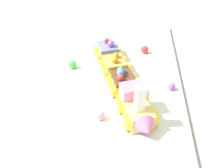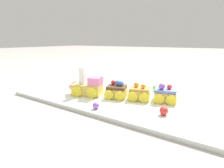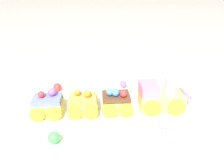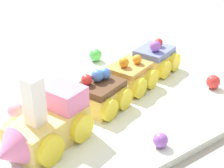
{
  "view_description": "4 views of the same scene",
  "coord_description": "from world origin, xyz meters",
  "px_view_note": "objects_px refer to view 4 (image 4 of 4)",
  "views": [
    {
      "loc": [
        0.66,
        0.01,
        0.52
      ],
      "look_at": [
        0.01,
        -0.02,
        0.04
      ],
      "focal_mm": 50.0,
      "sensor_mm": 36.0,
      "label": 1
    },
    {
      "loc": [
        -0.31,
        0.52,
        0.21
      ],
      "look_at": [
        0.03,
        -0.01,
        0.05
      ],
      "focal_mm": 28.0,
      "sensor_mm": 36.0,
      "label": 2
    },
    {
      "loc": [
        0.1,
        -0.45,
        0.31
      ],
      "look_at": [
        -0.01,
        0.02,
        0.08
      ],
      "focal_mm": 35.0,
      "sensor_mm": 36.0,
      "label": 3
    },
    {
      "loc": [
        0.28,
        0.42,
        0.31
      ],
      "look_at": [
        -0.04,
        -0.01,
        0.03
      ],
      "focal_mm": 60.0,
      "sensor_mm": 36.0,
      "label": 4
    }
  ],
  "objects_px": {
    "cake_car_caramel": "(129,76)",
    "gumball_red": "(213,82)",
    "cake_train_locomotive": "(43,127)",
    "cake_car_chocolate": "(99,95)",
    "cake_car_blueberry": "(154,59)",
    "gumball_purple": "(160,140)",
    "gumball_green": "(96,55)",
    "gumball_pink": "(15,110)"
  },
  "relations": [
    {
      "from": "cake_car_caramel",
      "to": "gumball_red",
      "type": "height_order",
      "value": "cake_car_caramel"
    },
    {
      "from": "cake_train_locomotive",
      "to": "cake_car_chocolate",
      "type": "bearing_deg",
      "value": -179.87
    },
    {
      "from": "cake_car_blueberry",
      "to": "gumball_purple",
      "type": "xyz_separation_m",
      "value": [
        0.15,
        0.18,
        -0.01
      ]
    },
    {
      "from": "cake_car_caramel",
      "to": "gumball_green",
      "type": "xyz_separation_m",
      "value": [
        -0.02,
        -0.12,
        -0.01
      ]
    },
    {
      "from": "cake_car_chocolate",
      "to": "cake_car_blueberry",
      "type": "relative_size",
      "value": 1.0
    },
    {
      "from": "cake_car_caramel",
      "to": "gumball_pink",
      "type": "distance_m",
      "value": 0.2
    },
    {
      "from": "cake_train_locomotive",
      "to": "cake_car_caramel",
      "type": "height_order",
      "value": "cake_train_locomotive"
    },
    {
      "from": "cake_car_chocolate",
      "to": "gumball_purple",
      "type": "bearing_deg",
      "value": 75.27
    },
    {
      "from": "cake_train_locomotive",
      "to": "gumball_purple",
      "type": "bearing_deg",
      "value": 124.63
    },
    {
      "from": "cake_car_blueberry",
      "to": "gumball_pink",
      "type": "distance_m",
      "value": 0.28
    },
    {
      "from": "gumball_red",
      "to": "gumball_pink",
      "type": "bearing_deg",
      "value": -20.48
    },
    {
      "from": "gumball_green",
      "to": "gumball_red",
      "type": "xyz_separation_m",
      "value": [
        -0.1,
        0.21,
        -0.0
      ]
    },
    {
      "from": "cake_car_caramel",
      "to": "gumball_purple",
      "type": "height_order",
      "value": "cake_car_caramel"
    },
    {
      "from": "cake_car_chocolate",
      "to": "gumball_red",
      "type": "relative_size",
      "value": 3.87
    },
    {
      "from": "gumball_green",
      "to": "gumball_pink",
      "type": "height_order",
      "value": "same"
    },
    {
      "from": "gumball_green",
      "to": "cake_car_blueberry",
      "type": "bearing_deg",
      "value": 122.87
    },
    {
      "from": "gumball_green",
      "to": "gumball_pink",
      "type": "relative_size",
      "value": 1.02
    },
    {
      "from": "gumball_green",
      "to": "gumball_pink",
      "type": "bearing_deg",
      "value": 24.93
    },
    {
      "from": "cake_car_blueberry",
      "to": "gumball_purple",
      "type": "distance_m",
      "value": 0.24
    },
    {
      "from": "gumball_purple",
      "to": "gumball_red",
      "type": "xyz_separation_m",
      "value": [
        -0.18,
        -0.07,
        0.0
      ]
    },
    {
      "from": "cake_car_chocolate",
      "to": "gumball_red",
      "type": "xyz_separation_m",
      "value": [
        -0.19,
        0.06,
        -0.01
      ]
    },
    {
      "from": "cake_car_caramel",
      "to": "gumball_purple",
      "type": "relative_size",
      "value": 4.49
    },
    {
      "from": "cake_train_locomotive",
      "to": "gumball_pink",
      "type": "relative_size",
      "value": 5.92
    },
    {
      "from": "cake_train_locomotive",
      "to": "gumball_green",
      "type": "bearing_deg",
      "value": -156.06
    },
    {
      "from": "gumball_purple",
      "to": "cake_car_caramel",
      "type": "bearing_deg",
      "value": -115.13
    },
    {
      "from": "gumball_pink",
      "to": "gumball_purple",
      "type": "height_order",
      "value": "gumball_pink"
    },
    {
      "from": "gumball_pink",
      "to": "gumball_red",
      "type": "distance_m",
      "value": 0.33
    },
    {
      "from": "cake_car_blueberry",
      "to": "gumball_pink",
      "type": "height_order",
      "value": "cake_car_blueberry"
    },
    {
      "from": "cake_car_blueberry",
      "to": "gumball_red",
      "type": "relative_size",
      "value": 3.87
    },
    {
      "from": "cake_car_chocolate",
      "to": "gumball_green",
      "type": "distance_m",
      "value": 0.18
    },
    {
      "from": "cake_car_chocolate",
      "to": "gumball_pink",
      "type": "relative_size",
      "value": 3.78
    },
    {
      "from": "gumball_purple",
      "to": "cake_car_chocolate",
      "type": "bearing_deg",
      "value": -87.13
    },
    {
      "from": "cake_car_chocolate",
      "to": "cake_car_blueberry",
      "type": "bearing_deg",
      "value": 179.82
    },
    {
      "from": "gumball_pink",
      "to": "gumball_red",
      "type": "relative_size",
      "value": 1.02
    },
    {
      "from": "gumball_pink",
      "to": "gumball_purple",
      "type": "distance_m",
      "value": 0.22
    },
    {
      "from": "cake_train_locomotive",
      "to": "gumball_red",
      "type": "distance_m",
      "value": 0.31
    },
    {
      "from": "cake_car_chocolate",
      "to": "gumball_red",
      "type": "height_order",
      "value": "cake_car_chocolate"
    },
    {
      "from": "cake_car_caramel",
      "to": "cake_car_blueberry",
      "type": "bearing_deg",
      "value": 179.86
    },
    {
      "from": "gumball_pink",
      "to": "gumball_purple",
      "type": "bearing_deg",
      "value": 124.21
    },
    {
      "from": "gumball_pink",
      "to": "cake_car_chocolate",
      "type": "bearing_deg",
      "value": 156.38
    },
    {
      "from": "cake_car_caramel",
      "to": "gumball_red",
      "type": "relative_size",
      "value": 3.87
    },
    {
      "from": "cake_car_caramel",
      "to": "gumball_green",
      "type": "relative_size",
      "value": 3.72
    }
  ]
}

